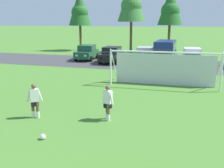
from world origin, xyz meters
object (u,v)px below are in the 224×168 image
soccer_goal (164,67)px  player_winger_left (35,101)px  parked_car_slot_far_left (87,52)px  parked_car_slot_center_right (192,56)px  parked_car_slot_center (165,53)px  player_midfield_center (108,103)px  parked_car_slot_center_left (145,55)px  soccer_ball (43,137)px  parked_car_slot_left (112,55)px

soccer_goal → player_winger_left: size_ratio=4.54×
player_winger_left → parked_car_slot_far_left: (-4.62, 18.29, 0.05)m
soccer_goal → parked_car_slot_far_left: bearing=134.0°
parked_car_slot_far_left → parked_car_slot_center_right: size_ratio=1.00×
soccer_goal → parked_car_slot_center: bearing=94.5°
player_winger_left → player_midfield_center: bearing=11.3°
soccer_goal → parked_car_slot_center_left: soccer_goal is taller
player_winger_left → parked_car_slot_center_left: (2.33, 17.74, 0.05)m
player_midfield_center → parked_car_slot_center: size_ratio=0.34×
soccer_ball → soccer_goal: soccer_goal is taller
player_midfield_center → parked_car_slot_center_left: bearing=93.5°
player_midfield_center → parked_car_slot_center_left: size_ratio=0.38×
parked_car_slot_center → player_midfield_center: bearing=-94.3°
parked_car_slot_left → parked_car_slot_center_left: 3.62m
soccer_ball → parked_car_slot_far_left: size_ratio=0.05×
parked_car_slot_far_left → parked_car_slot_center: parked_car_slot_center is taller
parked_car_slot_left → parked_car_slot_center_right: bearing=7.5°
parked_car_slot_far_left → parked_car_slot_left: (3.41, -1.27, 0.00)m
soccer_goal → player_winger_left: soccer_goal is taller
player_winger_left → parked_car_slot_left: bearing=94.1°
parked_car_slot_center → parked_car_slot_center_left: bearing=152.3°
player_midfield_center → parked_car_slot_center_right: parked_car_slot_center_right is taller
parked_car_slot_center_left → parked_car_slot_center: bearing=-27.7°
parked_car_slot_center → soccer_goal: bearing=-85.5°
player_midfield_center → parked_car_slot_center: (1.19, 15.91, 0.52)m
player_midfield_center → parked_car_slot_far_left: size_ratio=0.38×
player_midfield_center → parked_car_slot_far_left: parked_car_slot_far_left is taller
parked_car_slot_left → parked_car_slot_center: 5.80m
soccer_ball → parked_car_slot_center_right: size_ratio=0.05×
parked_car_slot_center → parked_car_slot_center_right: 3.10m
soccer_goal → player_winger_left: 9.63m
parked_car_slot_center_right → parked_car_slot_center: bearing=-149.8°
player_midfield_center → player_winger_left: (-3.37, -0.67, 0.00)m
soccer_ball → parked_car_slot_left: bearing=98.3°
parked_car_slot_center_right → parked_car_slot_left: bearing=-172.5°
parked_car_slot_far_left → soccer_goal: bearing=-46.0°
soccer_ball → parked_car_slot_center_right: bearing=74.3°
soccer_goal → parked_car_slot_left: bearing=125.7°
soccer_ball → parked_car_slot_center_right: (5.64, 20.10, 0.77)m
player_winger_left → parked_car_slot_center: parked_car_slot_center is taller
player_winger_left → parked_car_slot_far_left: 18.86m
player_winger_left → soccer_ball: bearing=-51.8°
soccer_goal → parked_car_slot_left: (-6.42, 8.93, -0.42)m
parked_car_slot_center_left → player_midfield_center: bearing=-86.5°
player_winger_left → parked_car_slot_center_left: bearing=82.5°
parked_car_slot_far_left → parked_car_slot_center_left: size_ratio=1.00×
player_winger_left → parked_car_slot_center: (4.55, 16.58, 0.52)m
parked_car_slot_left → parked_car_slot_center: bearing=-4.3°
soccer_goal → parked_car_slot_center_left: bearing=106.6°
soccer_goal → player_midfield_center: (-1.85, -7.41, -0.47)m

